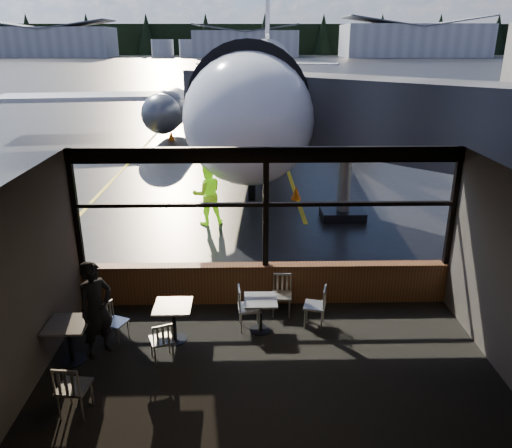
{
  "coord_description": "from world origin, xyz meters",
  "views": [
    {
      "loc": [
        -0.42,
        -9.86,
        5.5
      ],
      "look_at": [
        -0.18,
        1.0,
        1.5
      ],
      "focal_mm": 35.0,
      "sensor_mm": 36.0,
      "label": 1
    }
  ],
  "objects_px": {
    "cone_nose": "(296,193)",
    "airliner": "(262,33)",
    "chair_near_n": "(282,296)",
    "chair_mid_s": "(162,340)",
    "cafe_table_mid": "(174,323)",
    "cone_wing": "(171,136)",
    "chair_near_w": "(249,308)",
    "chair_left_s": "(74,387)",
    "chair_near_e": "(315,306)",
    "cafe_table_near": "(261,315)",
    "cafe_table_left": "(70,343)",
    "ground_crew": "(207,194)",
    "jet_bridge": "(373,151)",
    "passenger": "(96,310)",
    "chair_mid_w": "(116,323)"
  },
  "relations": [
    {
      "from": "cafe_table_mid",
      "to": "chair_mid_s",
      "type": "relative_size",
      "value": 0.93
    },
    {
      "from": "jet_bridge",
      "to": "chair_near_e",
      "type": "relative_size",
      "value": 11.65
    },
    {
      "from": "chair_near_e",
      "to": "cone_wing",
      "type": "height_order",
      "value": "chair_near_e"
    },
    {
      "from": "chair_near_w",
      "to": "cone_wing",
      "type": "bearing_deg",
      "value": -172.51
    },
    {
      "from": "jet_bridge",
      "to": "chair_near_e",
      "type": "distance_m",
      "value": 7.22
    },
    {
      "from": "cone_nose",
      "to": "passenger",
      "type": "bearing_deg",
      "value": -115.63
    },
    {
      "from": "cafe_table_near",
      "to": "chair_left_s",
      "type": "xyz_separation_m",
      "value": [
        -2.95,
        -2.3,
        0.12
      ]
    },
    {
      "from": "chair_near_e",
      "to": "cafe_table_mid",
      "type": "bearing_deg",
      "value": 115.06
    },
    {
      "from": "passenger",
      "to": "cone_wing",
      "type": "bearing_deg",
      "value": 42.75
    },
    {
      "from": "cafe_table_near",
      "to": "cone_wing",
      "type": "bearing_deg",
      "value": 102.62
    },
    {
      "from": "airliner",
      "to": "chair_left_s",
      "type": "height_order",
      "value": "airliner"
    },
    {
      "from": "chair_near_w",
      "to": "chair_near_n",
      "type": "relative_size",
      "value": 1.06
    },
    {
      "from": "cone_nose",
      "to": "airliner",
      "type": "bearing_deg",
      "value": 93.58
    },
    {
      "from": "jet_bridge",
      "to": "cone_wing",
      "type": "xyz_separation_m",
      "value": [
        -8.35,
        13.96,
        -1.97
      ]
    },
    {
      "from": "cafe_table_near",
      "to": "chair_near_n",
      "type": "xyz_separation_m",
      "value": [
        0.47,
        0.64,
        0.08
      ]
    },
    {
      "from": "chair_near_w",
      "to": "passenger",
      "type": "bearing_deg",
      "value": -78.5
    },
    {
      "from": "cafe_table_near",
      "to": "chair_mid_s",
      "type": "xyz_separation_m",
      "value": [
        -1.82,
        -0.94,
        0.06
      ]
    },
    {
      "from": "jet_bridge",
      "to": "chair_near_w",
      "type": "relative_size",
      "value": 10.99
    },
    {
      "from": "ground_crew",
      "to": "cone_nose",
      "type": "height_order",
      "value": "ground_crew"
    },
    {
      "from": "chair_mid_s",
      "to": "chair_left_s",
      "type": "relative_size",
      "value": 0.87
    },
    {
      "from": "chair_mid_s",
      "to": "chair_mid_w",
      "type": "distance_m",
      "value": 1.17
    },
    {
      "from": "jet_bridge",
      "to": "cone_wing",
      "type": "distance_m",
      "value": 16.39
    },
    {
      "from": "cafe_table_near",
      "to": "chair_near_e",
      "type": "height_order",
      "value": "chair_near_e"
    },
    {
      "from": "jet_bridge",
      "to": "cafe_table_near",
      "type": "relative_size",
      "value": 14.43
    },
    {
      "from": "cafe_table_near",
      "to": "cafe_table_left",
      "type": "bearing_deg",
      "value": -164.63
    },
    {
      "from": "cafe_table_mid",
      "to": "chair_mid_w",
      "type": "distance_m",
      "value": 1.12
    },
    {
      "from": "cafe_table_mid",
      "to": "cone_wing",
      "type": "height_order",
      "value": "cafe_table_mid"
    },
    {
      "from": "passenger",
      "to": "chair_left_s",
      "type": "bearing_deg",
      "value": -139.85
    },
    {
      "from": "airliner",
      "to": "cone_wing",
      "type": "relative_size",
      "value": 72.27
    },
    {
      "from": "jet_bridge",
      "to": "chair_mid_s",
      "type": "distance_m",
      "value": 9.59
    },
    {
      "from": "cafe_table_mid",
      "to": "chair_mid_w",
      "type": "bearing_deg",
      "value": 179.41
    },
    {
      "from": "chair_mid_s",
      "to": "cone_nose",
      "type": "relative_size",
      "value": 1.62
    },
    {
      "from": "chair_mid_w",
      "to": "chair_near_n",
      "type": "bearing_deg",
      "value": 129.42
    },
    {
      "from": "chair_near_w",
      "to": "ground_crew",
      "type": "xyz_separation_m",
      "value": [
        -1.26,
        6.25,
        0.51
      ]
    },
    {
      "from": "passenger",
      "to": "cafe_table_near",
      "type": "bearing_deg",
      "value": -38.24
    },
    {
      "from": "chair_near_n",
      "to": "chair_mid_s",
      "type": "bearing_deg",
      "value": 40.87
    },
    {
      "from": "chair_near_w",
      "to": "airliner",
      "type": "bearing_deg",
      "value": 172.82
    },
    {
      "from": "cone_wing",
      "to": "ground_crew",
      "type": "bearing_deg",
      "value": -77.63
    },
    {
      "from": "chair_mid_s",
      "to": "cone_nose",
      "type": "bearing_deg",
      "value": 49.63
    },
    {
      "from": "cafe_table_near",
      "to": "ground_crew",
      "type": "bearing_deg",
      "value": 103.17
    },
    {
      "from": "cafe_table_left",
      "to": "chair_near_w",
      "type": "xyz_separation_m",
      "value": [
        3.24,
        1.04,
        0.07
      ]
    },
    {
      "from": "chair_near_w",
      "to": "chair_near_n",
      "type": "xyz_separation_m",
      "value": [
        0.69,
        0.55,
        -0.03
      ]
    },
    {
      "from": "cafe_table_near",
      "to": "cone_wing",
      "type": "distance_m",
      "value": 21.13
    },
    {
      "from": "chair_mid_s",
      "to": "ground_crew",
      "type": "height_order",
      "value": "ground_crew"
    },
    {
      "from": "passenger",
      "to": "chair_near_n",
      "type": "bearing_deg",
      "value": -30.28
    },
    {
      "from": "cone_nose",
      "to": "cafe_table_mid",
      "type": "bearing_deg",
      "value": -109.63
    },
    {
      "from": "chair_near_n",
      "to": "chair_mid_s",
      "type": "xyz_separation_m",
      "value": [
        -2.29,
        -1.58,
        -0.02
      ]
    },
    {
      "from": "passenger",
      "to": "cone_nose",
      "type": "height_order",
      "value": "passenger"
    },
    {
      "from": "chair_near_w",
      "to": "cone_nose",
      "type": "xyz_separation_m",
      "value": [
        1.8,
        8.74,
        -0.21
      ]
    },
    {
      "from": "chair_near_e",
      "to": "chair_near_n",
      "type": "bearing_deg",
      "value": 69.63
    }
  ]
}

